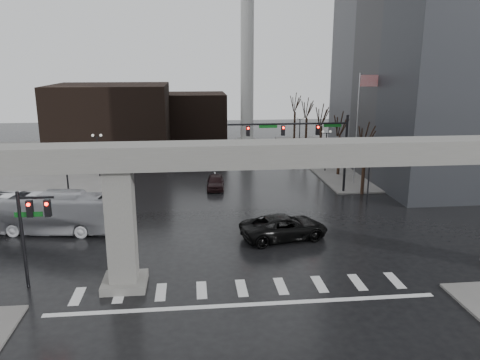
{
  "coord_description": "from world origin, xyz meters",
  "views": [
    {
      "loc": [
        -2.8,
        -26.45,
        13.3
      ],
      "look_at": [
        0.82,
        7.6,
        4.5
      ],
      "focal_mm": 35.0,
      "sensor_mm": 36.0,
      "label": 1
    }
  ],
  "objects": [
    {
      "name": "city_bus",
      "position": [
        -14.24,
        10.04,
        1.63
      ],
      "size": [
        11.99,
        4.5,
        3.26
      ],
      "primitive_type": "imported",
      "rotation": [
        0.0,
        0.0,
        1.42
      ],
      "color": "silver",
      "rests_on": "ground"
    },
    {
      "name": "lamp_right_0",
      "position": [
        13.5,
        14.0,
        3.47
      ],
      "size": [
        1.22,
        0.32,
        5.11
      ],
      "color": "black",
      "rests_on": "ground"
    },
    {
      "name": "signal_left_pole",
      "position": [
        -12.25,
        0.5,
        4.07
      ],
      "size": [
        2.3,
        0.3,
        6.0
      ],
      "color": "black",
      "rests_on": "ground"
    },
    {
      "name": "tree_right_1",
      "position": [
        14.53,
        26.02,
        2.85
      ],
      "size": [
        1.09,
        1.61,
        7.67
      ],
      "color": "black",
      "rests_on": "ground"
    },
    {
      "name": "lamp_left_1",
      "position": [
        -13.5,
        28.0,
        3.47
      ],
      "size": [
        1.22,
        0.32,
        5.11
      ],
      "color": "black",
      "rests_on": "ground"
    },
    {
      "name": "building_far_mid",
      "position": [
        -2.0,
        52.0,
        4.0
      ],
      "size": [
        10.0,
        10.0,
        8.0
      ],
      "primitive_type": "cube",
      "color": "black",
      "rests_on": "ground"
    },
    {
      "name": "tree_right_2",
      "position": [
        14.53,
        34.02,
        2.91
      ],
      "size": [
        1.1,
        1.63,
        7.85
      ],
      "color": "black",
      "rests_on": "ground"
    },
    {
      "name": "sidewalk_ne",
      "position": [
        26.0,
        36.0,
        0.07
      ],
      "size": [
        28.0,
        36.0,
        0.15
      ],
      "primitive_type": "cube",
      "color": "slate",
      "rests_on": "ground"
    },
    {
      "name": "smokestack",
      "position": [
        6.0,
        46.0,
        13.35
      ],
      "size": [
        3.6,
        3.6,
        30.0
      ],
      "color": "silver",
      "rests_on": "ground"
    },
    {
      "name": "ground",
      "position": [
        0.0,
        0.0,
        0.0
      ],
      "size": [
        160.0,
        160.0,
        0.0
      ],
      "primitive_type": "plane",
      "color": "black",
      "rests_on": "ground"
    },
    {
      "name": "pickup_truck",
      "position": [
        4.13,
        6.67,
        0.93
      ],
      "size": [
        7.19,
        4.4,
        1.86
      ],
      "primitive_type": "imported",
      "rotation": [
        0.0,
        0.0,
        1.78
      ],
      "color": "black",
      "rests_on": "ground"
    },
    {
      "name": "building_far_left",
      "position": [
        -14.0,
        42.0,
        5.0
      ],
      "size": [
        16.0,
        14.0,
        10.0
      ],
      "primitive_type": "cube",
      "color": "black",
      "rests_on": "ground"
    },
    {
      "name": "elevated_guideway",
      "position": [
        1.26,
        0.0,
        6.88
      ],
      "size": [
        48.0,
        2.6,
        8.7
      ],
      "color": "gray",
      "rests_on": "ground"
    },
    {
      "name": "far_car",
      "position": [
        -0.32,
        21.58,
        0.75
      ],
      "size": [
        2.09,
        4.54,
        1.51
      ],
      "primitive_type": "imported",
      "rotation": [
        0.0,
        0.0,
        -0.07
      ],
      "color": "black",
      "rests_on": "ground"
    },
    {
      "name": "lamp_right_1",
      "position": [
        13.5,
        28.0,
        3.47
      ],
      "size": [
        1.22,
        0.32,
        5.11
      ],
      "color": "black",
      "rests_on": "ground"
    },
    {
      "name": "tree_right_0",
      "position": [
        14.53,
        18.02,
        2.79
      ],
      "size": [
        1.09,
        1.58,
        7.5
      ],
      "color": "black",
      "rests_on": "ground"
    },
    {
      "name": "tree_right_4",
      "position": [
        14.53,
        50.02,
        3.04
      ],
      "size": [
        1.12,
        1.69,
        8.19
      ],
      "color": "black",
      "rests_on": "ground"
    },
    {
      "name": "lamp_right_2",
      "position": [
        13.5,
        42.0,
        3.47
      ],
      "size": [
        1.22,
        0.32,
        5.11
      ],
      "color": "black",
      "rests_on": "ground"
    },
    {
      "name": "signal_mast_arm",
      "position": [
        8.99,
        18.8,
        5.83
      ],
      "size": [
        12.12,
        0.43,
        8.0
      ],
      "color": "black",
      "rests_on": "ground"
    },
    {
      "name": "lamp_left_0",
      "position": [
        -13.5,
        14.0,
        3.47
      ],
      "size": [
        1.22,
        0.32,
        5.11
      ],
      "color": "black",
      "rests_on": "ground"
    },
    {
      "name": "lamp_left_2",
      "position": [
        -13.5,
        42.0,
        3.47
      ],
      "size": [
        1.22,
        0.32,
        5.11
      ],
      "color": "black",
      "rests_on": "ground"
    },
    {
      "name": "tree_right_3",
      "position": [
        14.53,
        42.02,
        2.98
      ],
      "size": [
        1.11,
        1.66,
        8.02
      ],
      "color": "black",
      "rests_on": "ground"
    },
    {
      "name": "sidewalk_nw",
      "position": [
        -26.0,
        36.0,
        0.07
      ],
      "size": [
        28.0,
        36.0,
        0.15
      ],
      "primitive_type": "cube",
      "color": "slate",
      "rests_on": "ground"
    },
    {
      "name": "flagpole_assembly",
      "position": [
        15.29,
        22.0,
        7.53
      ],
      "size": [
        2.06,
        0.12,
        12.0
      ],
      "color": "silver",
      "rests_on": "ground"
    }
  ]
}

